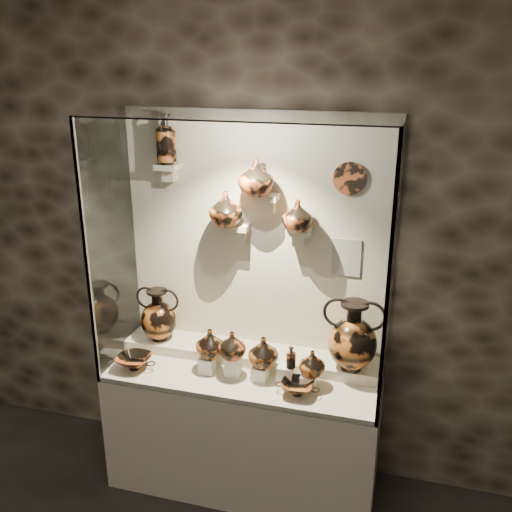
{
  "coord_description": "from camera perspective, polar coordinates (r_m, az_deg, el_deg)",
  "views": [
    {
      "loc": [
        0.91,
        -0.78,
        2.71
      ],
      "look_at": [
        0.06,
        2.26,
        1.58
      ],
      "focal_mm": 40.0,
      "sensor_mm": 36.0,
      "label": 1
    }
  ],
  "objects": [
    {
      "name": "lekythos_small",
      "position": [
        3.4,
        3.54,
        -9.97
      ],
      "size": [
        0.09,
        0.09,
        0.16
      ],
      "primitive_type": null,
      "rotation": [
        0.0,
        0.0,
        0.31
      ],
      "color": "#AA471E",
      "rests_on": "pedestal_d"
    },
    {
      "name": "rear_tier",
      "position": [
        3.76,
        -0.48,
        -9.97
      ],
      "size": [
        1.7,
        0.25,
        0.1
      ],
      "primitive_type": "cube",
      "color": "beige",
      "rests_on": "plinth"
    },
    {
      "name": "bracket_ul",
      "position": [
        3.58,
        -8.82,
        8.83
      ],
      "size": [
        0.14,
        0.12,
        0.04
      ],
      "primitive_type": "cube",
      "color": "beige",
      "rests_on": "back_panel"
    },
    {
      "name": "bracket_cb",
      "position": [
        3.4,
        1.4,
        5.9
      ],
      "size": [
        0.1,
        0.12,
        0.04
      ],
      "primitive_type": "cube",
      "color": "beige",
      "rests_on": "back_panel"
    },
    {
      "name": "glass_right",
      "position": [
        3.17,
        13.45,
        -1.42
      ],
      "size": [
        0.01,
        0.6,
        1.6
      ],
      "primitive_type": "cube",
      "color": "white",
      "rests_on": "plinth"
    },
    {
      "name": "kylix_right",
      "position": [
        3.4,
        4.17,
        -12.92
      ],
      "size": [
        0.29,
        0.26,
        0.1
      ],
      "primitive_type": null,
      "rotation": [
        0.0,
        0.0,
        0.23
      ],
      "color": "#A4551F",
      "rests_on": "front_tier"
    },
    {
      "name": "pedestal_d",
      "position": [
        3.49,
        2.98,
        -11.75
      ],
      "size": [
        0.09,
        0.09,
        0.12
      ],
      "primitive_type": "cube",
      "color": "white",
      "rests_on": "front_tier"
    },
    {
      "name": "jug_e",
      "position": [
        3.42,
        5.64,
        -10.61
      ],
      "size": [
        0.19,
        0.19,
        0.16
      ],
      "primitive_type": "imported",
      "rotation": [
        0.0,
        0.0,
        0.27
      ],
      "color": "#A4551F",
      "rests_on": "pedestal_e"
    },
    {
      "name": "pedestal_e",
      "position": [
        3.48,
        5.27,
        -12.33
      ],
      "size": [
        0.09,
        0.09,
        0.08
      ],
      "primitive_type": "cube",
      "color": "white",
      "rests_on": "front_tier"
    },
    {
      "name": "amphora_left",
      "position": [
        3.84,
        -9.73,
        -5.79
      ],
      "size": [
        0.31,
        0.31,
        0.36
      ],
      "primitive_type": null,
      "rotation": [
        0.0,
        0.0,
        -0.1
      ],
      "color": "#A4551F",
      "rests_on": "rear_tier"
    },
    {
      "name": "pedestal_a",
      "position": [
        3.62,
        -4.89,
        -10.75
      ],
      "size": [
        0.09,
        0.09,
        0.1
      ],
      "primitive_type": "cube",
      "color": "white",
      "rests_on": "front_tier"
    },
    {
      "name": "frame_post_left",
      "position": [
        3.38,
        -16.57,
        -0.32
      ],
      "size": [
        0.02,
        0.02,
        1.6
      ],
      "primitive_type": "cube",
      "color": "gray",
      "rests_on": "plinth"
    },
    {
      "name": "kylix_left",
      "position": [
        3.72,
        -12.1,
        -10.21
      ],
      "size": [
        0.3,
        0.26,
        0.11
      ],
      "primitive_type": null,
      "rotation": [
        0.0,
        0.0,
        -0.1
      ],
      "color": "#AA471E",
      "rests_on": "front_tier"
    },
    {
      "name": "pedestal_b",
      "position": [
        3.57,
        -2.29,
        -10.94
      ],
      "size": [
        0.09,
        0.09,
        0.13
      ],
      "primitive_type": "cube",
      "color": "white",
      "rests_on": "front_tier"
    },
    {
      "name": "glass_top",
      "position": [
        3.12,
        -1.48,
        13.89
      ],
      "size": [
        1.7,
        0.6,
        0.01
      ],
      "primitive_type": "cube",
      "color": "white",
      "rests_on": "back_panel"
    },
    {
      "name": "glass_front",
      "position": [
        3.03,
        -3.0,
        -1.84
      ],
      "size": [
        1.7,
        0.01,
        1.6
      ],
      "primitive_type": "cube",
      "color": "white",
      "rests_on": "plinth"
    },
    {
      "name": "ovoid_vase_b",
      "position": [
        3.34,
        0.0,
        7.88
      ],
      "size": [
        0.26,
        0.26,
        0.22
      ],
      "primitive_type": "imported",
      "rotation": [
        0.0,
        0.0,
        0.26
      ],
      "color": "#AA471E",
      "rests_on": "bracket_cb"
    },
    {
      "name": "ovoid_vase_a",
      "position": [
        3.45,
        -3.04,
        4.75
      ],
      "size": [
        0.21,
        0.21,
        0.21
      ],
      "primitive_type": "imported",
      "rotation": [
        0.0,
        0.0,
        -0.04
      ],
      "color": "#AA471E",
      "rests_on": "bracket_ca"
    },
    {
      "name": "frame_post_right",
      "position": [
        2.9,
        13.03,
        -3.4
      ],
      "size": [
        0.02,
        0.02,
        1.6
      ],
      "primitive_type": "cube",
      "color": "gray",
      "rests_on": "plinth"
    },
    {
      "name": "glass_left",
      "position": [
        3.62,
        -14.28,
        1.2
      ],
      "size": [
        0.01,
        0.6,
        1.6
      ],
      "primitive_type": "cube",
      "color": "white",
      "rests_on": "plinth"
    },
    {
      "name": "jug_a",
      "position": [
        3.56,
        -4.6,
        -8.69
      ],
      "size": [
        0.19,
        0.19,
        0.19
      ],
      "primitive_type": "imported",
      "rotation": [
        0.0,
        0.0,
        -0.06
      ],
      "color": "#A4551F",
      "rests_on": "pedestal_a"
    },
    {
      "name": "wall_back",
      "position": [
        3.59,
        0.13,
        1.64
      ],
      "size": [
        5.0,
        0.02,
        3.2
      ],
      "primitive_type": "cube",
      "color": "black",
      "rests_on": "ground"
    },
    {
      "name": "jug_b",
      "position": [
        3.48,
        -2.4,
        -8.89
      ],
      "size": [
        0.22,
        0.22,
        0.18
      ],
      "primitive_type": "imported",
      "rotation": [
        0.0,
        0.0,
        -0.43
      ],
      "color": "#AA471E",
      "rests_on": "pedestal_b"
    },
    {
      "name": "info_placard",
      "position": [
        3.48,
        9.02,
        -0.15
      ],
      "size": [
        0.17,
        0.01,
        0.23
      ],
      "primitive_type": "cube",
      "color": "beige",
      "rests_on": "back_panel"
    },
    {
      "name": "lekythos_tall",
      "position": [
        3.54,
        -8.99,
        11.69
      ],
      "size": [
        0.16,
        0.16,
        0.33
      ],
      "primitive_type": null,
      "rotation": [
        0.0,
        0.0,
        0.23
      ],
      "color": "#A4551F",
      "rests_on": "bracket_ul"
    },
    {
      "name": "amphora_right",
      "position": [
        3.47,
        9.67,
        -7.86
      ],
      "size": [
        0.4,
        0.4,
        0.44
      ],
      "primitive_type": null,
      "rotation": [
        0.0,
        0.0,
        -0.13
      ],
      "color": "#A4551F",
      "rests_on": "rear_tier"
    },
    {
      "name": "front_tier",
      "position": [
        3.63,
        -1.26,
        -11.76
      ],
      "size": [
        1.68,
        0.58,
        0.03
      ],
      "primitive_type": "cube",
      "color": "beige",
      "rests_on": "plinth"
    },
    {
      "name": "pedestal_c",
      "position": [
        3.53,
        0.39,
        -11.61
      ],
      "size": [
        0.09,
        0.09,
        0.09
      ],
      "primitive_type": "cube",
      "color": "white",
      "rests_on": "front_tier"
    },
    {
      "name": "jug_c",
      "position": [
        3.47,
        0.75,
        -9.55
      ],
      "size": [
        0.19,
        0.19,
        0.19
      ],
      "primitive_type": "imported",
      "rotation": [
        0.0,
        0.0,
        0.02
      ],
      "color": "#A4551F",
      "rests_on": "pedestal_c"
    },
    {
      "name": "bracket_cc",
      "position": [
        3.42,
        4.3,
        2.43
      ],
      "size": [
        0.14,
        0.12,
        0.04
      ],
      "primitive_type": "cube",
      "color": "beige",
      "rests_on": "back_panel"
    },
    {
      "name": "plinth",
      "position": [
        3.87,
        -1.21,
        -17.01
      ],
      "size": [
        1.7,
        0.6,
        0.8
      ],
      "primitive_type": "cube",
      "color": "beige",
      "rests_on": "floor"
    },
    {
      "name": "bracket_ca",
      "position": [
        3.51,
        -1.8,
        2.93
      ],
      "size": [
        0.14,
        0.12,
        0.04
      ],
      "primitive_type": "cube",
      "color": "beige",
      "rests_on": "back_panel"
    },
    {
      "name": "ovoid_vase_c",
      "position": [
        3.35,
        4.17,
        4.06
      ],
      "size": [
        0.24,
        0.24,
        0.19
      ],
      "primitive_type": "imported",
      "rotation": [
        0.0,
        0.0,
        0.42
      ],
      "color": "#AA471E",
      "rests_on": "bracket_cc"
    },
    {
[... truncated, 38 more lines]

